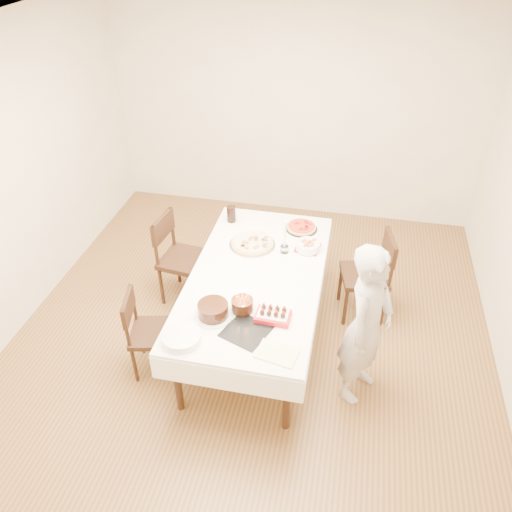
% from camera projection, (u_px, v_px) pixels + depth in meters
% --- Properties ---
extents(floor, '(5.00, 5.00, 0.00)m').
position_uv_depth(floor, '(251.00, 339.00, 4.79)').
color(floor, brown).
rests_on(floor, ground).
extents(wall_back, '(4.50, 0.04, 2.70)m').
position_uv_depth(wall_back, '(295.00, 111.00, 5.96)').
color(wall_back, beige).
rests_on(wall_back, floor).
extents(wall_left, '(0.04, 5.00, 2.70)m').
position_uv_depth(wall_left, '(0.00, 191.00, 4.37)').
color(wall_left, beige).
rests_on(wall_left, floor).
extents(ceiling, '(5.00, 5.00, 0.00)m').
position_uv_depth(ceiling, '(249.00, 41.00, 3.19)').
color(ceiling, white).
rests_on(ceiling, wall_back).
extents(dining_table, '(1.45, 2.29, 0.75)m').
position_uv_depth(dining_table, '(256.00, 307.00, 4.60)').
color(dining_table, white).
rests_on(dining_table, floor).
extents(chair_right_savory, '(0.56, 0.56, 0.92)m').
position_uv_depth(chair_right_savory, '(364.00, 276.00, 4.83)').
color(chair_right_savory, '#321B10').
rests_on(chair_right_savory, floor).
extents(chair_left_savory, '(0.54, 0.54, 0.95)m').
position_uv_depth(chair_left_savory, '(184.00, 260.00, 5.02)').
color(chair_left_savory, '#321B10').
rests_on(chair_left_savory, floor).
extents(chair_left_dessert, '(0.50, 0.50, 0.83)m').
position_uv_depth(chair_left_dessert, '(154.00, 333.00, 4.28)').
color(chair_left_dessert, '#321B10').
rests_on(chair_left_dessert, floor).
extents(person, '(0.54, 0.63, 1.47)m').
position_uv_depth(person, '(367.00, 326.00, 3.89)').
color(person, beige).
rests_on(person, floor).
extents(pizza_white, '(0.54, 0.54, 0.04)m').
position_uv_depth(pizza_white, '(252.00, 243.00, 4.74)').
color(pizza_white, beige).
rests_on(pizza_white, dining_table).
extents(pizza_pepperoni, '(0.37, 0.37, 0.04)m').
position_uv_depth(pizza_pepperoni, '(301.00, 227.00, 4.96)').
color(pizza_pepperoni, red).
rests_on(pizza_pepperoni, dining_table).
extents(red_placemat, '(0.25, 0.25, 0.01)m').
position_uv_depth(red_placemat, '(307.00, 248.00, 4.71)').
color(red_placemat, '#B21E1E').
rests_on(red_placemat, dining_table).
extents(pasta_bowl, '(0.29, 0.29, 0.07)m').
position_uv_depth(pasta_bowl, '(308.00, 246.00, 4.66)').
color(pasta_bowl, white).
rests_on(pasta_bowl, dining_table).
extents(taper_candle, '(0.10, 0.10, 0.36)m').
position_uv_depth(taper_candle, '(285.00, 236.00, 4.55)').
color(taper_candle, white).
rests_on(taper_candle, dining_table).
extents(shaker_pair, '(0.12, 0.12, 0.11)m').
position_uv_depth(shaker_pair, '(265.00, 245.00, 4.65)').
color(shaker_pair, white).
rests_on(shaker_pair, dining_table).
extents(cola_glass, '(0.11, 0.11, 0.17)m').
position_uv_depth(cola_glass, '(231.00, 214.00, 5.04)').
color(cola_glass, black).
rests_on(cola_glass, dining_table).
extents(layer_cake, '(0.37, 0.37, 0.12)m').
position_uv_depth(layer_cake, '(213.00, 310.00, 3.92)').
color(layer_cake, black).
rests_on(layer_cake, dining_table).
extents(cake_board, '(0.41, 0.41, 0.01)m').
position_uv_depth(cake_board, '(246.00, 332.00, 3.82)').
color(cake_board, black).
rests_on(cake_board, dining_table).
extents(birthday_cake, '(0.23, 0.23, 0.16)m').
position_uv_depth(birthday_cake, '(242.00, 302.00, 3.96)').
color(birthday_cake, '#38190F').
rests_on(birthday_cake, dining_table).
extents(strawberry_box, '(0.28, 0.19, 0.07)m').
position_uv_depth(strawberry_box, '(273.00, 315.00, 3.92)').
color(strawberry_box, red).
rests_on(strawberry_box, dining_table).
extents(box_lid, '(0.33, 0.25, 0.02)m').
position_uv_depth(box_lid, '(277.00, 354.00, 3.64)').
color(box_lid, beige).
rests_on(box_lid, dining_table).
extents(plate_stack, '(0.36, 0.36, 0.06)m').
position_uv_depth(plate_stack, '(181.00, 337.00, 3.73)').
color(plate_stack, white).
rests_on(plate_stack, dining_table).
extents(china_plate, '(0.24, 0.24, 0.01)m').
position_uv_depth(china_plate, '(213.00, 302.00, 4.08)').
color(china_plate, white).
rests_on(china_plate, dining_table).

